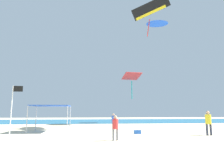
{
  "coord_description": "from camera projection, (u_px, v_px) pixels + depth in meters",
  "views": [
    {
      "loc": [
        -3.73,
        -15.05,
        1.77
      ],
      "look_at": [
        0.01,
        15.92,
        7.0
      ],
      "focal_mm": 33.66,
      "sensor_mm": 36.0,
      "label": 1
    }
  ],
  "objects": [
    {
      "name": "person_leftmost",
      "position": [
        113.0,
        120.0,
        21.93
      ],
      "size": [
        0.39,
        0.43,
        1.63
      ],
      "rotation": [
        0.0,
        0.0,
        1.79
      ],
      "color": "black",
      "rests_on": "ground"
    },
    {
      "name": "kite_diamond_red",
      "position": [
        132.0,
        77.0,
        37.14
      ],
      "size": [
        3.35,
        3.27,
        4.49
      ],
      "rotation": [
        0.0,
        0.0,
        3.28
      ],
      "color": "red"
    },
    {
      "name": "banner_flag",
      "position": [
        13.0,
        108.0,
        12.6
      ],
      "size": [
        0.61,
        0.06,
        3.35
      ],
      "color": "silver",
      "rests_on": "ground"
    },
    {
      "name": "person_central",
      "position": [
        208.0,
        121.0,
        16.3
      ],
      "size": [
        0.5,
        0.44,
        1.87
      ],
      "rotation": [
        0.0,
        0.0,
        0.09
      ],
      "color": "#33384C",
      "rests_on": "ground"
    },
    {
      "name": "person_near_tent",
      "position": [
        115.0,
        126.0,
        13.37
      ],
      "size": [
        0.4,
        0.37,
        1.57
      ],
      "rotation": [
        0.0,
        0.0,
        3.52
      ],
      "color": "slate",
      "rests_on": "ground"
    },
    {
      "name": "ocean_strip",
      "position": [
        105.0,
        121.0,
        42.26
      ],
      "size": [
        110.0,
        20.56,
        0.03
      ],
      "primitive_type": "cube",
      "color": "#1E6B93",
      "rests_on": "ground"
    },
    {
      "name": "cooler_box",
      "position": [
        137.0,
        132.0,
        17.33
      ],
      "size": [
        0.57,
        0.37,
        0.35
      ],
      "color": "blue",
      "rests_on": "ground"
    },
    {
      "name": "ground",
      "position": [
        139.0,
        138.0,
        14.88
      ],
      "size": [
        110.0,
        110.0,
        0.1
      ],
      "primitive_type": "cube",
      "color": "beige"
    },
    {
      "name": "kite_parafoil_black",
      "position": [
        151.0,
        8.0,
        27.15
      ],
      "size": [
        4.9,
        2.09,
        3.08
      ],
      "rotation": [
        0.0,
        0.0,
        2.77
      ],
      "color": "black"
    },
    {
      "name": "kite_delta_blue",
      "position": [
        157.0,
        22.0,
        35.62
      ],
      "size": [
        3.8,
        3.84,
        2.95
      ],
      "rotation": [
        0.0,
        0.0,
        0.04
      ],
      "color": "blue"
    },
    {
      "name": "canopy_tent",
      "position": [
        51.0,
        107.0,
        19.53
      ],
      "size": [
        3.38,
        3.29,
        2.38
      ],
      "color": "#B2B2B7",
      "rests_on": "ground"
    }
  ]
}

